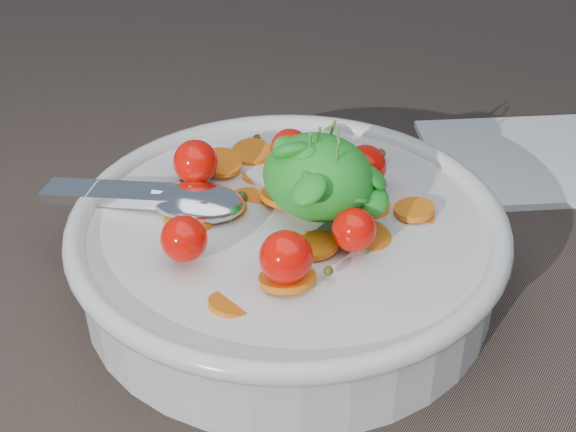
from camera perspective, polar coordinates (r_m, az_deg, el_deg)
The scene contains 3 objects.
ground at distance 0.55m, azimuth 0.78°, elevation -5.56°, with size 6.00×6.00×0.00m, color brown.
bowl at distance 0.54m, azimuth 0.01°, elevation -2.03°, with size 0.31×0.29×0.12m.
napkin at distance 0.73m, azimuth 16.68°, elevation 3.87°, with size 0.17×0.15×0.01m, color white.
Camera 1 is at (0.21, -0.37, 0.35)m, focal length 50.00 mm.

